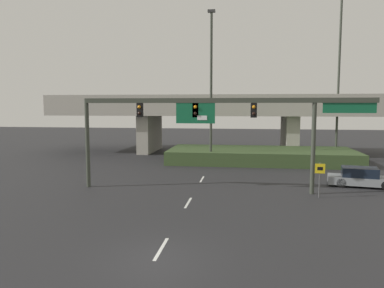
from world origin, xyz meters
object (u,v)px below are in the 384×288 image
at_px(highway_light_pole_far, 211,85).
at_px(parked_sedan_near_right, 361,178).
at_px(speed_limit_sign, 320,175).
at_px(highway_light_pole_near, 339,72).
at_px(signal_gantry, 216,114).

bearing_deg(highway_light_pole_far, parked_sedan_near_right, -35.62).
xyz_separation_m(speed_limit_sign, highway_light_pole_near, (5.14, 18.17, 7.77)).
xyz_separation_m(signal_gantry, highway_light_pole_near, (11.63, 17.19, 4.08)).
bearing_deg(speed_limit_sign, highway_light_pole_near, 74.21).
bearing_deg(signal_gantry, highway_light_pole_far, 96.94).
xyz_separation_m(signal_gantry, highway_light_pole_far, (-1.34, 11.01, 2.53)).
height_order(speed_limit_sign, parked_sedan_near_right, speed_limit_sign).
relative_size(speed_limit_sign, parked_sedan_near_right, 0.46).
xyz_separation_m(highway_light_pole_near, highway_light_pole_far, (-12.98, -6.18, -1.55)).
xyz_separation_m(highway_light_pole_near, parked_sedan_near_right, (-1.56, -14.36, -8.57)).
bearing_deg(speed_limit_sign, signal_gantry, 171.45).
bearing_deg(highway_light_pole_near, signal_gantry, -124.09).
bearing_deg(highway_light_pole_far, signal_gantry, -83.06).
xyz_separation_m(speed_limit_sign, parked_sedan_near_right, (3.58, 3.81, -0.80)).
height_order(signal_gantry, highway_light_pole_near, highway_light_pole_near).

